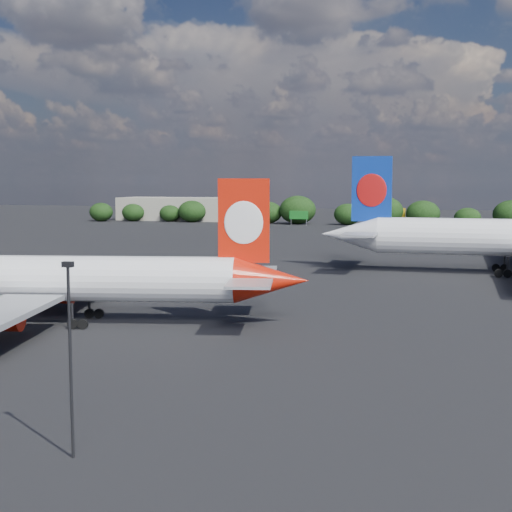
# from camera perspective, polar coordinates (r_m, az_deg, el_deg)

# --- Properties ---
(ground) EXTENTS (500.00, 500.00, 0.00)m
(ground) POSITION_cam_1_polar(r_m,az_deg,el_deg) (108.81, -0.98, -1.37)
(ground) COLOR black
(ground) RESTS_ON ground
(qantas_airliner) EXTENTS (43.49, 41.59, 14.28)m
(qantas_airliner) POSITION_cam_1_polar(r_m,az_deg,el_deg) (72.23, -14.08, -1.87)
(qantas_airliner) COLOR white
(qantas_airliner) RESTS_ON ground
(china_southern_airliner) EXTENTS (54.38, 51.60, 17.80)m
(china_southern_airliner) POSITION_cam_1_polar(r_m,az_deg,el_deg) (112.50, 19.61, 1.30)
(china_southern_airliner) COLOR white
(china_southern_airliner) RESTS_ON ground
(apron_lamp_post) EXTENTS (0.55, 0.30, 10.10)m
(apron_lamp_post) POSITION_cam_1_polar(r_m,az_deg,el_deg) (37.26, -14.65, -7.18)
(apron_lamp_post) COLOR black
(apron_lamp_post) RESTS_ON ground
(terminal_building) EXTENTS (42.00, 16.00, 8.00)m
(terminal_building) POSITION_cam_1_polar(r_m,az_deg,el_deg) (254.47, -6.13, 3.78)
(terminal_building) COLOR #9B9586
(terminal_building) RESTS_ON ground
(highway_sign) EXTENTS (6.00, 0.30, 4.50)m
(highway_sign) POSITION_cam_1_polar(r_m,az_deg,el_deg) (224.92, 3.44, 3.28)
(highway_sign) COLOR #14671D
(highway_sign) RESTS_ON ground
(billboard_yellow) EXTENTS (5.00, 0.30, 5.50)m
(billboard_yellow) POSITION_cam_1_polar(r_m,az_deg,el_deg) (226.13, 11.23, 3.37)
(billboard_yellow) COLOR gold
(billboard_yellow) RESTS_ON ground
(horizon_treeline) EXTENTS (203.70, 14.84, 9.16)m
(horizon_treeline) POSITION_cam_1_polar(r_m,az_deg,el_deg) (224.35, 11.45, 3.37)
(horizon_treeline) COLOR black
(horizon_treeline) RESTS_ON ground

